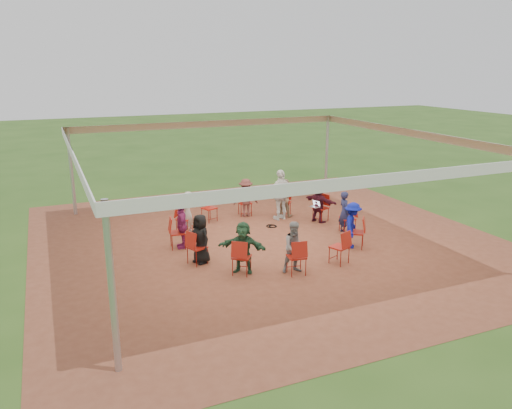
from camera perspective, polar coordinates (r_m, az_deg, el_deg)
name	(u,v)px	position (r m, az deg, el deg)	size (l,w,h in m)	color
ground	(266,240)	(14.79, 1.20, -4.05)	(80.00, 80.00, 0.00)	#2E5119
dirt_patch	(266,240)	(14.79, 1.20, -4.03)	(13.00, 13.00, 0.00)	brown
tent	(267,161)	(14.17, 1.25, 5.02)	(10.33, 10.33, 3.00)	#B2B2B7
chair_0	(321,208)	(16.55, 7.42, -0.40)	(0.42, 0.44, 0.90)	#A31A0F
chair_1	(284,203)	(17.08, 3.25, 0.21)	(0.42, 0.44, 0.90)	#A31A0F
chair_2	(245,203)	(17.05, -1.27, 0.20)	(0.42, 0.44, 0.90)	#A31A0F
chair_3	(209,208)	(16.46, -5.37, -0.42)	(0.42, 0.44, 0.90)	#A31A0F
chair_4	(184,219)	(15.43, -8.22, -1.62)	(0.42, 0.44, 0.90)	#A31A0F
chair_5	(178,233)	(14.16, -8.94, -3.22)	(0.42, 0.44, 0.90)	#A31A0F
chair_6	(197,247)	(12.99, -6.74, -4.89)	(0.42, 0.44, 0.90)	#A31A0F
chair_7	(242,257)	(12.28, -1.65, -6.01)	(0.42, 0.44, 0.90)	#A31A0F
chair_8	(297,257)	(12.32, 4.65, -5.99)	(0.42, 0.44, 0.90)	#A31A0F
chair_9	(339,247)	(13.09, 9.51, -4.83)	(0.42, 0.44, 0.90)	#A31A0F
chair_10	(356,233)	(14.30, 11.40, -3.16)	(0.42, 0.44, 0.90)	#A31A0F
chair_11	(348,218)	(15.55, 10.43, -1.58)	(0.42, 0.44, 0.90)	#A31A0F
person_seated_0	(319,203)	(16.40, 7.19, 0.22)	(1.21, 0.45, 1.31)	#441320
person_seated_1	(284,198)	(16.91, 3.18, 0.79)	(0.63, 0.37, 1.31)	#947959
person_seated_2	(246,198)	(16.88, -1.18, 0.78)	(0.84, 0.42, 1.31)	brown
person_seated_3	(187,212)	(15.32, -7.84, -0.91)	(0.48, 0.31, 1.31)	#AAA195
person_seated_4	(182,225)	(14.11, -8.50, -2.38)	(0.76, 0.39, 1.31)	#912560
person_seated_5	(201,239)	(12.99, -6.36, -3.90)	(0.64, 0.36, 1.31)	black
person_seated_6	(243,247)	(12.31, -1.50, -4.91)	(1.21, 0.45, 1.31)	#22492D
person_seated_7	(295,247)	(12.35, 4.48, -4.89)	(0.63, 0.37, 1.31)	gray
person_seated_8	(352,225)	(14.24, 10.96, -2.33)	(0.84, 0.42, 1.31)	#0C1793
person_seated_9	(344,212)	(15.44, 10.07, -0.87)	(0.48, 0.31, 1.31)	#1E2246
standing_person	(281,195)	(16.50, 2.88, 1.12)	(0.99, 0.51, 1.69)	white
cable_coil	(272,226)	(15.96, 1.83, -2.49)	(0.35, 0.35, 0.03)	black
laptop	(316,205)	(16.28, 6.82, -0.04)	(0.33, 0.36, 0.20)	#B7B7BC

